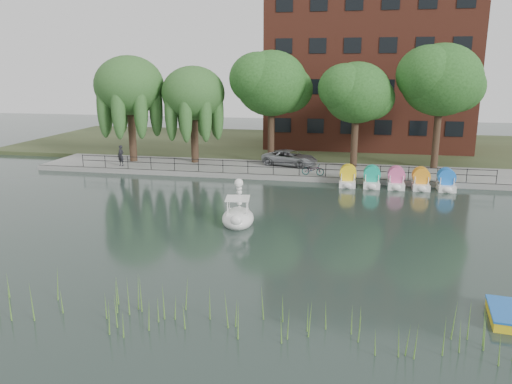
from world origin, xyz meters
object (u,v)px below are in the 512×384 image
(bicycle, at_px, (313,169))
(pedestrian, at_px, (121,154))
(yellow_rowboat, at_px, (506,314))
(swan_boat, at_px, (238,215))
(minivan, at_px, (290,157))

(bicycle, distance_m, pedestrian, 16.06)
(yellow_rowboat, bearing_deg, bicycle, 118.47)
(bicycle, bearing_deg, swan_boat, 171.31)
(pedestrian, bearing_deg, bicycle, 17.22)
(pedestrian, relative_size, swan_boat, 0.65)
(pedestrian, relative_size, yellow_rowboat, 0.88)
(bicycle, relative_size, swan_boat, 0.57)
(bicycle, height_order, yellow_rowboat, bicycle)
(minivan, height_order, pedestrian, pedestrian)
(minivan, relative_size, yellow_rowboat, 2.36)
(bicycle, height_order, swan_boat, swan_boat)
(minivan, bearing_deg, yellow_rowboat, -141.52)
(bicycle, bearing_deg, minivan, 38.39)
(pedestrian, bearing_deg, yellow_rowboat, -21.31)
(swan_boat, height_order, yellow_rowboat, swan_boat)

